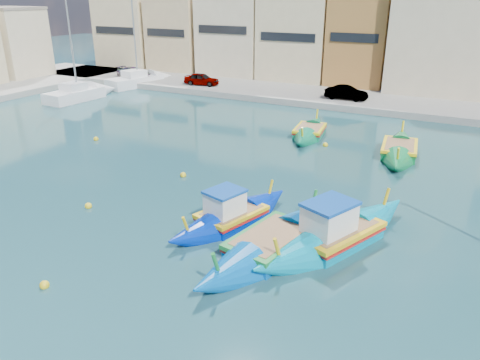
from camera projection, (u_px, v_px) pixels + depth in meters
The scene contains 13 objects.
ground at pixel (98, 239), 20.75m from camera, with size 160.00×160.00×0.00m, color #13373A.
north_quay at pixel (324, 97), 46.96m from camera, with size 80.00×8.00×0.60m, color gray.
north_townhouses at pixel (411, 45), 48.41m from camera, with size 83.20×7.87×10.19m.
church_block at pixel (452, 10), 46.23m from camera, with size 10.00×10.00×19.10m.
parked_cars at pixel (209, 80), 50.72m from camera, with size 29.62×2.01×1.30m.
luzzu_turquoise_cabin at pixel (335, 235), 20.23m from camera, with size 5.89×10.17×3.24m.
luzzu_blue_cabin at pixel (231, 217), 22.00m from camera, with size 4.06×8.06×2.78m.
luzzu_cyan_mid at pixel (399, 151), 31.25m from camera, with size 3.22×9.21×2.67m.
luzzu_green at pixel (310, 132), 35.40m from camera, with size 3.00×7.89×2.43m.
luzzu_blue_south at pixel (271, 245), 19.65m from camera, with size 4.06×10.04×2.83m.
yacht_north at pixel (149, 80), 54.96m from camera, with size 4.81×9.58×12.32m.
yacht_midnorth at pixel (89, 93), 48.09m from camera, with size 3.09×8.58×11.96m.
mooring_buoys at pixel (197, 193), 25.20m from camera, with size 27.40×21.59×0.36m.
Camera 1 is at (14.00, -13.29, 10.21)m, focal length 35.00 mm.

